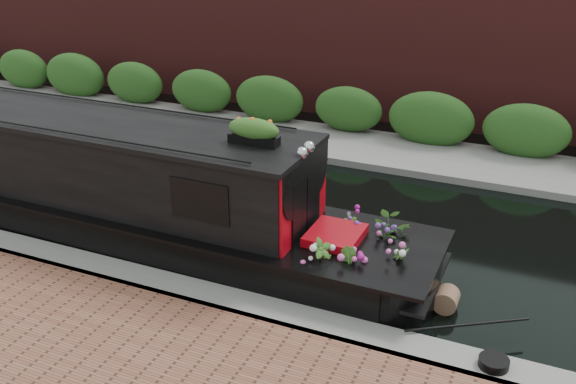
% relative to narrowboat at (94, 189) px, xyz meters
% --- Properties ---
extents(ground, '(80.00, 80.00, 0.00)m').
position_rel_narrowboat_xyz_m(ground, '(2.50, 1.90, -0.85)').
color(ground, black).
rests_on(ground, ground).
extents(near_bank_coping, '(40.00, 0.60, 0.50)m').
position_rel_narrowboat_xyz_m(near_bank_coping, '(2.50, -1.40, -0.85)').
color(near_bank_coping, gray).
rests_on(near_bank_coping, ground).
extents(far_bank_path, '(40.00, 2.40, 0.34)m').
position_rel_narrowboat_xyz_m(far_bank_path, '(2.50, 6.10, -0.85)').
color(far_bank_path, gray).
rests_on(far_bank_path, ground).
extents(far_hedge, '(40.00, 1.10, 2.80)m').
position_rel_narrowboat_xyz_m(far_hedge, '(2.50, 7.00, -0.85)').
color(far_hedge, '#25511B').
rests_on(far_hedge, ground).
extents(far_brick_wall, '(40.00, 1.00, 8.00)m').
position_rel_narrowboat_xyz_m(far_brick_wall, '(2.50, 9.10, -0.85)').
color(far_brick_wall, '#511C1B').
rests_on(far_brick_wall, ground).
extents(narrowboat, '(12.23, 2.21, 2.86)m').
position_rel_narrowboat_xyz_m(narrowboat, '(0.00, 0.00, 0.00)').
color(narrowboat, black).
rests_on(narrowboat, ground).
extents(rope_fender, '(0.36, 0.36, 0.36)m').
position_rel_narrowboat_xyz_m(rope_fender, '(6.53, -0.00, -0.67)').
color(rope_fender, brown).
rests_on(rope_fender, ground).
extents(coiled_mooring_rope, '(0.39, 0.39, 0.12)m').
position_rel_narrowboat_xyz_m(coiled_mooring_rope, '(7.39, -1.40, -0.54)').
color(coiled_mooring_rope, black).
rests_on(coiled_mooring_rope, near_bank_coping).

